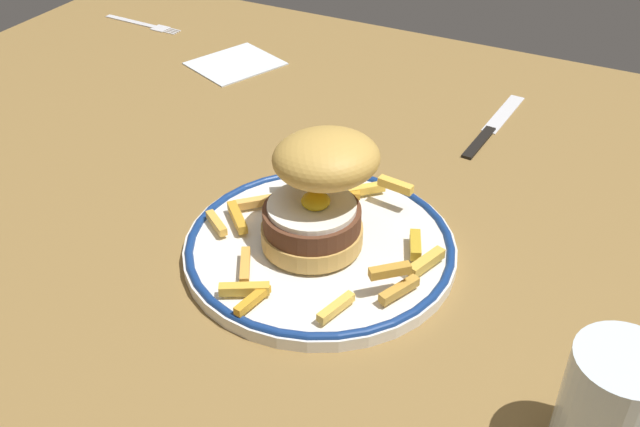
{
  "coord_description": "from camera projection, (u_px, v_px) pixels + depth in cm",
  "views": [
    {
      "loc": [
        29.3,
        -51.45,
        42.43
      ],
      "look_at": [
        5.33,
        -4.63,
        4.6
      ],
      "focal_mm": 40.5,
      "sensor_mm": 36.0,
      "label": 1
    }
  ],
  "objects": [
    {
      "name": "ground_plane",
      "position": [
        294.0,
        228.0,
        0.74
      ],
      "size": [
        127.45,
        101.24,
        4.0
      ],
      "primitive_type": "cube",
      "color": "olive"
    },
    {
      "name": "dinner_plate",
      "position": [
        320.0,
        246.0,
        0.67
      ],
      "size": [
        25.29,
        25.29,
        1.6
      ],
      "color": "white",
      "rests_on": "ground_plane"
    },
    {
      "name": "burger",
      "position": [
        320.0,
        188.0,
        0.64
      ],
      "size": [
        13.73,
        13.69,
        10.99
      ],
      "color": "tan",
      "rests_on": "dinner_plate"
    },
    {
      "name": "fries_pile",
      "position": [
        322.0,
        231.0,
        0.66
      ],
      "size": [
        22.51,
        22.84,
        2.99
      ],
      "color": "gold",
      "rests_on": "dinner_plate"
    },
    {
      "name": "water_glass",
      "position": [
        608.0,
        414.0,
        0.47
      ],
      "size": [
        6.64,
        6.64,
        9.48
      ],
      "color": "silver",
      "rests_on": "ground_plane"
    },
    {
      "name": "fork",
      "position": [
        144.0,
        24.0,
        1.14
      ],
      "size": [
        14.45,
        2.31,
        0.36
      ],
      "color": "silver",
      "rests_on": "ground_plane"
    },
    {
      "name": "knife",
      "position": [
        490.0,
        129.0,
        0.86
      ],
      "size": [
        2.76,
        18.06,
        0.7
      ],
      "color": "black",
      "rests_on": "ground_plane"
    },
    {
      "name": "napkin",
      "position": [
        235.0,
        63.0,
        1.02
      ],
      "size": [
        13.51,
        14.29,
        0.4
      ],
      "primitive_type": "cube",
      "rotation": [
        0.0,
        0.0,
        -0.39
      ],
      "color": "silver",
      "rests_on": "ground_plane"
    }
  ]
}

